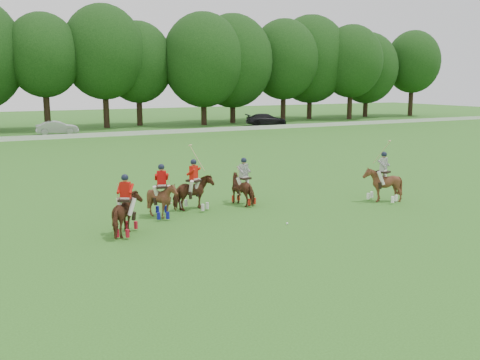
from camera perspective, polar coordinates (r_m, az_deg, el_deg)
name	(u,v)px	position (r m, az deg, el deg)	size (l,w,h in m)	color
ground	(247,245)	(18.28, 0.72, -6.97)	(180.00, 180.00, 0.00)	#30641C
tree_line	(46,55)	(64.07, -19.97, 12.38)	(117.98, 14.32, 14.75)	black
boundary_rail	(63,136)	(54.29, -18.35, 4.44)	(120.00, 0.10, 0.44)	white
car_mid	(57,128)	(58.71, -18.92, 5.29)	(1.47, 4.22, 1.39)	#A6A6AB
car_right	(266,120)	(66.94, 2.81, 6.46)	(2.06, 5.08, 1.47)	black
polo_red_a	(126,213)	(19.69, -12.04, -3.51)	(1.62, 1.95, 2.23)	#432011
polo_red_b	(194,192)	(23.02, -4.93, -1.32)	(1.94, 1.89, 2.76)	#432011
polo_red_c	(162,199)	(21.90, -8.31, -2.00)	(1.52, 1.63, 2.21)	#432011
polo_stripe_a	(244,188)	(24.00, 0.40, -0.86)	(1.21, 1.80, 2.13)	#432011
polo_stripe_b	(383,184)	(25.38, 14.97, -0.40)	(1.80, 1.88, 2.86)	#432011
polo_ball	(287,223)	(20.88, 5.05, -4.64)	(0.09, 0.09, 0.09)	white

